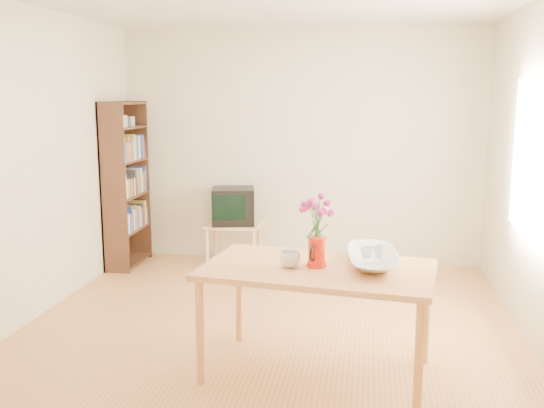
% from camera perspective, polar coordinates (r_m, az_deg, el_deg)
% --- Properties ---
extents(room, '(4.50, 4.50, 4.50)m').
position_cam_1_polar(room, '(4.56, -0.22, 3.07)').
color(room, '#B47540').
rests_on(room, ground).
extents(table, '(1.61, 1.06, 0.75)m').
position_cam_1_polar(table, '(4.06, 4.32, -6.93)').
color(table, '#CB8045').
rests_on(table, ground).
extents(tv_stand, '(0.60, 0.45, 0.46)m').
position_cam_1_polar(tv_stand, '(6.75, -3.63, -2.45)').
color(tv_stand, '#E3B580').
rests_on(tv_stand, ground).
extents(bookshelf, '(0.28, 0.70, 1.80)m').
position_cam_1_polar(bookshelf, '(6.81, -13.55, 1.27)').
color(bookshelf, '#341B11').
rests_on(bookshelf, ground).
extents(pitcher, '(0.13, 0.21, 0.20)m').
position_cam_1_polar(pitcher, '(4.02, 4.22, -4.62)').
color(pitcher, red).
rests_on(pitcher, table).
extents(flowers, '(0.23, 0.23, 0.32)m').
position_cam_1_polar(flowers, '(3.96, 4.28, -0.98)').
color(flowers, '#D33196').
rests_on(flowers, pitcher).
extents(mug, '(0.18, 0.18, 0.11)m').
position_cam_1_polar(mug, '(4.01, 1.69, -5.22)').
color(mug, white).
rests_on(mug, table).
extents(bowl, '(0.53, 0.53, 0.47)m').
position_cam_1_polar(bowl, '(4.08, 9.50, -2.45)').
color(bowl, white).
rests_on(bowl, table).
extents(teacup_a, '(0.08, 0.08, 0.07)m').
position_cam_1_polar(teacup_a, '(4.09, 8.92, -3.06)').
color(teacup_a, white).
rests_on(teacup_a, bowl).
extents(teacup_b, '(0.10, 0.10, 0.07)m').
position_cam_1_polar(teacup_b, '(4.11, 10.10, -3.00)').
color(teacup_b, white).
rests_on(teacup_b, bowl).
extents(television, '(0.53, 0.51, 0.40)m').
position_cam_1_polar(television, '(6.71, -3.63, -0.12)').
color(television, black).
rests_on(television, tv_stand).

